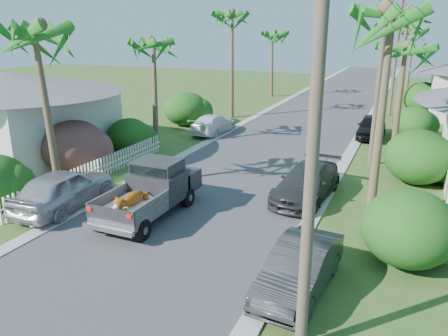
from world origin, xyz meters
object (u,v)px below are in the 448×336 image
at_px(palm_r_d, 414,29).
at_px(palm_l_b, 152,41).
at_px(parked_car_rm, 307,183).
at_px(palm_r_a, 393,10).
at_px(parked_car_rf, 372,127).
at_px(palm_l_a, 36,26).
at_px(utility_pole_a, 313,151).
at_px(parked_car_rn, 300,268).
at_px(palm_r_c, 409,10).
at_px(pickup_truck, 154,188).
at_px(palm_l_d, 273,32).
at_px(parked_car_lf, 213,124).
at_px(parked_car_ln, 63,189).
at_px(utility_pole_c, 396,58).
at_px(utility_pole_b, 379,76).
at_px(utility_pole_d, 403,50).
at_px(palm_r_b, 406,47).
at_px(palm_l_c, 232,13).
at_px(house_left, 11,118).

bearing_deg(palm_r_d, palm_l_b, -115.41).
bearing_deg(parked_car_rm, palm_r_a, -15.16).
xyz_separation_m(parked_car_rf, palm_l_a, (-11.20, -16.30, 6.21)).
bearing_deg(palm_r_d, utility_pole_a, -91.23).
distance_m(parked_car_rn, palm_r_c, 26.86).
relative_size(pickup_truck, palm_l_d, 0.66).
bearing_deg(parked_car_lf, palm_r_a, 139.16).
height_order(parked_car_ln, utility_pole_c, utility_pole_c).
height_order(palm_l_b, palm_r_d, palm_r_d).
height_order(utility_pole_a, utility_pole_b, same).
bearing_deg(utility_pole_d, utility_pole_b, -90.00).
distance_m(parked_car_lf, palm_r_a, 16.73).
relative_size(parked_car_rn, palm_r_d, 0.51).
height_order(parked_car_ln, palm_r_a, palm_r_a).
xyz_separation_m(palm_l_b, palm_r_d, (13.30, 28.00, 0.59)).
bearing_deg(palm_l_d, parked_car_rm, -69.49).
distance_m(parked_car_rf, parked_car_ln, 19.84).
xyz_separation_m(parked_car_rm, palm_r_b, (3.00, 8.00, 5.26)).
xyz_separation_m(parked_car_lf, palm_l_a, (-1.20, -13.31, 6.29)).
bearing_deg(palm_r_c, palm_r_a, -89.71).
relative_size(palm_l_c, house_left, 1.02).
bearing_deg(palm_r_b, parked_car_ln, -132.12).
distance_m(palm_r_b, utility_pole_c, 13.11).
bearing_deg(palm_r_b, parked_car_rf, 110.39).
distance_m(parked_car_ln, utility_pole_a, 12.01).
distance_m(house_left, utility_pole_d, 40.60).
relative_size(palm_r_a, utility_pole_a, 0.97).
xyz_separation_m(parked_car_ln, utility_pole_b, (10.60, 10.83, 3.80)).
distance_m(utility_pole_a, utility_pole_b, 15.00).
relative_size(palm_r_d, utility_pole_a, 0.89).
height_order(parked_car_rn, palm_l_b, palm_l_b).
xyz_separation_m(palm_r_b, utility_pole_c, (-1.00, 13.00, -1.35)).
distance_m(palm_l_c, palm_r_c, 12.84).
distance_m(parked_car_ln, house_left, 9.44).
bearing_deg(palm_l_d, utility_pole_b, -60.05).
relative_size(pickup_truck, palm_l_a, 0.62).
height_order(palm_l_a, palm_r_d, palm_l_a).
bearing_deg(parked_car_rn, palm_l_c, 121.57).
xyz_separation_m(parked_car_rn, palm_l_b, (-11.80, 11.78, 5.48)).
bearing_deg(parked_car_rm, pickup_truck, -137.99).
bearing_deg(palm_l_d, palm_r_a, -65.43).
xyz_separation_m(palm_r_d, house_left, (-19.50, -33.00, -4.62)).
relative_size(palm_r_d, utility_pole_d, 0.89).
relative_size(parked_car_rm, utility_pole_b, 0.53).
bearing_deg(parked_car_rn, parked_car_ln, 173.76).
bearing_deg(utility_pole_b, palm_l_a, -139.72).
height_order(palm_l_c, palm_r_a, palm_l_c).
bearing_deg(parked_car_rn, palm_l_a, 170.85).
distance_m(parked_car_rf, palm_r_d, 21.60).
height_order(pickup_truck, house_left, house_left).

